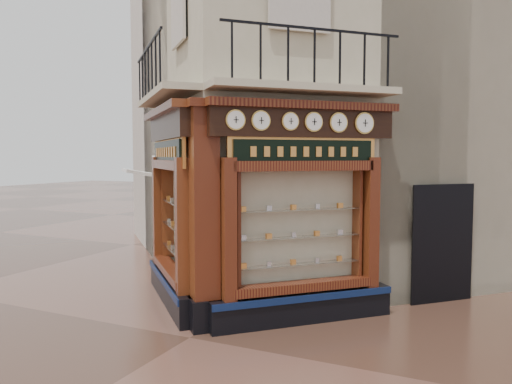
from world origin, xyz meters
The scene contains 17 objects.
ground centered at (0.00, 0.00, 0.00)m, with size 80.00×80.00×0.00m, color #472C21.
main_building centered at (0.00, 6.16, 6.00)m, with size 8.00×8.00×12.00m, color beige.
neighbour_left centered at (-2.47, 8.63, 5.50)m, with size 8.00×8.00×11.00m, color beige.
neighbour_right centered at (2.47, 8.63, 5.50)m, with size 8.00×8.00×11.00m, color beige.
shopfront_left centered at (-1.41, 1.57, 1.98)m, with size 2.86×2.86×3.98m.
shopfront_right centered at (1.41, 1.57, 1.98)m, with size 2.86×2.86×3.98m.
corner_pilaster centered at (0.00, 0.50, 1.95)m, with size 0.85×0.85×3.98m.
balcony centered at (0.00, 1.49, 4.22)m, with size 5.94×2.97×1.03m.
clock_a centered at (0.61, 0.51, 3.62)m, with size 0.28×0.28×0.34m.
clock_b centered at (0.93, 0.82, 3.62)m, with size 0.28×0.28×0.34m.
clock_c centered at (1.31, 1.20, 3.62)m, with size 0.26×0.26×0.32m.
clock_d centered at (1.62, 1.52, 3.62)m, with size 0.28×0.28×0.35m.
clock_e centered at (1.97, 1.87, 3.62)m, with size 0.29×0.29×0.36m.
clock_f centered at (2.35, 2.24, 3.62)m, with size 0.31×0.31×0.39m.
awning centered at (-3.87, 3.66, 0.00)m, with size 1.38×0.83×0.08m, color white, non-canonical shape.
signboard_left centered at (-1.46, 1.51, 3.10)m, with size 2.24×2.24×0.60m.
signboard_right centered at (1.46, 1.51, 3.10)m, with size 2.06×2.06×0.55m.
Camera 1 is at (4.46, -6.86, 3.03)m, focal length 35.00 mm.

